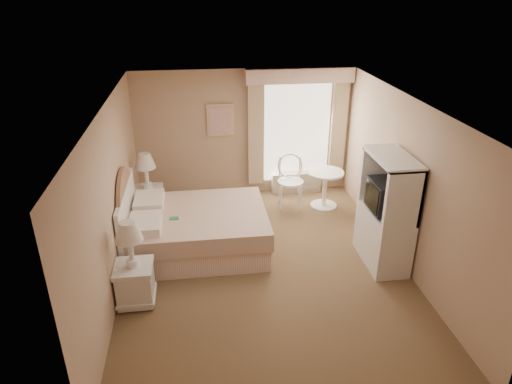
{
  "coord_description": "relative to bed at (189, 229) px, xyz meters",
  "views": [
    {
      "loc": [
        -0.91,
        -5.76,
        3.98
      ],
      "look_at": [
        -0.09,
        0.3,
        1.13
      ],
      "focal_mm": 32.0,
      "sensor_mm": 36.0,
      "label": 1
    }
  ],
  "objects": [
    {
      "name": "room",
      "position": [
        1.11,
        -0.66,
        0.88
      ],
      "size": [
        4.21,
        5.51,
        2.51
      ],
      "color": "brown",
      "rests_on": "ground"
    },
    {
      "name": "window",
      "position": [
        2.16,
        1.99,
        0.97
      ],
      "size": [
        2.05,
        0.22,
        2.51
      ],
      "color": "white",
      "rests_on": "room"
    },
    {
      "name": "framed_art",
      "position": [
        0.66,
        2.05,
        1.18
      ],
      "size": [
        0.52,
        0.04,
        0.62
      ],
      "color": "#D2AF81",
      "rests_on": "room"
    },
    {
      "name": "bed",
      "position": [
        0.0,
        0.0,
        0.0
      ],
      "size": [
        2.22,
        1.74,
        1.54
      ],
      "color": "#DCA58F",
      "rests_on": "room"
    },
    {
      "name": "nightstand_near",
      "position": [
        -0.73,
        -1.26,
        0.09
      ],
      "size": [
        0.5,
        0.5,
        1.21
      ],
      "color": "white",
      "rests_on": "room"
    },
    {
      "name": "nightstand_far",
      "position": [
        -0.73,
        1.19,
        0.1
      ],
      "size": [
        0.51,
        0.51,
        1.23
      ],
      "color": "white",
      "rests_on": "room"
    },
    {
      "name": "round_table",
      "position": [
        2.56,
        1.23,
        0.11
      ],
      "size": [
        0.68,
        0.68,
        0.72
      ],
      "color": "white",
      "rests_on": "room"
    },
    {
      "name": "cafe_chair",
      "position": [
        1.91,
        1.37,
        0.22
      ],
      "size": [
        0.53,
        0.53,
        1.02
      ],
      "rotation": [
        0.0,
        0.0,
        -0.1
      ],
      "color": "white",
      "rests_on": "room"
    },
    {
      "name": "armoire",
      "position": [
        2.93,
        -0.74,
        0.35
      ],
      "size": [
        0.52,
        1.05,
        1.74
      ],
      "color": "white",
      "rests_on": "room"
    }
  ]
}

